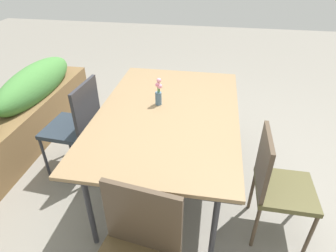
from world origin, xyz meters
The scene contains 6 objects.
ground_plane centered at (0.00, 0.00, 0.00)m, with size 12.00×12.00×0.00m, color gray.
dining_table centered at (-0.09, 0.06, 0.74)m, with size 1.77×1.15×0.78m.
chair_far_side centered at (-0.05, 0.91, 0.55)m, with size 0.47×0.47×0.96m.
chair_near_left centered at (-0.49, -0.80, 0.50)m, with size 0.42×0.42×0.89m.
flower_vase centered at (0.02, 0.16, 0.89)m, with size 0.05×0.06×0.24m.
planter_box centered at (-0.07, 1.71, 0.38)m, with size 3.05×0.42×0.80m.
Camera 1 is at (-2.09, -0.28, 1.96)m, focal length 30.37 mm.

